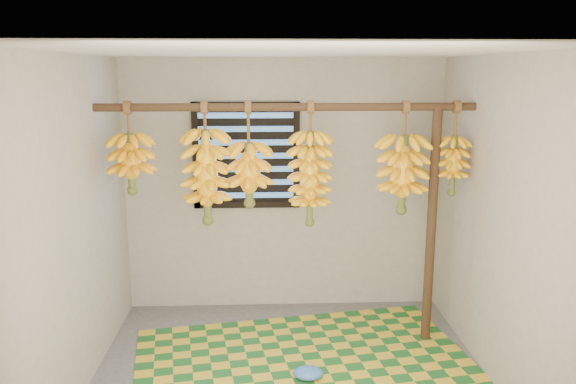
{
  "coord_description": "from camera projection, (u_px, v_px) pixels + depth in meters",
  "views": [
    {
      "loc": [
        -0.19,
        -3.73,
        2.28
      ],
      "look_at": [
        0.0,
        0.55,
        1.35
      ],
      "focal_mm": 35.0,
      "sensor_mm": 36.0,
      "label": 1
    }
  ],
  "objects": [
    {
      "name": "banana_bunch_d",
      "position": [
        310.0,
        178.0,
        4.53
      ],
      "size": [
        0.34,
        0.34,
        1.01
      ],
      "color": "brown",
      "rests_on": "hanging_pole"
    },
    {
      "name": "banana_bunch_c",
      "position": [
        249.0,
        174.0,
        4.5
      ],
      "size": [
        0.34,
        0.34,
        0.84
      ],
      "color": "brown",
      "rests_on": "hanging_pole"
    },
    {
      "name": "banana_bunch_f",
      "position": [
        453.0,
        165.0,
        4.56
      ],
      "size": [
        0.27,
        0.27,
        0.77
      ],
      "color": "brown",
      "rests_on": "hanging_pole"
    },
    {
      "name": "plastic_bag",
      "position": [
        308.0,
        373.0,
        4.21
      ],
      "size": [
        0.24,
        0.18,
        0.09
      ],
      "primitive_type": "ellipsoid",
      "rotation": [
        0.0,
        0.0,
        -0.05
      ],
      "color": "#3268BC",
      "rests_on": "woven_mat"
    },
    {
      "name": "banana_bunch_e",
      "position": [
        403.0,
        174.0,
        4.55
      ],
      "size": [
        0.4,
        0.4,
        0.91
      ],
      "color": "brown",
      "rests_on": "hanging_pole"
    },
    {
      "name": "hanging_pole",
      "position": [
        287.0,
        107.0,
        4.4
      ],
      "size": [
        3.0,
        0.06,
        0.06
      ],
      "primitive_type": "cylinder",
      "rotation": [
        0.0,
        1.57,
        0.0
      ],
      "color": "#402B18",
      "rests_on": "wall_left"
    },
    {
      "name": "banana_bunch_a",
      "position": [
        131.0,
        163.0,
        4.44
      ],
      "size": [
        0.35,
        0.35,
        0.73
      ],
      "color": "brown",
      "rests_on": "hanging_pole"
    },
    {
      "name": "window",
      "position": [
        246.0,
        156.0,
        5.25
      ],
      "size": [
        1.0,
        0.04,
        1.0
      ],
      "color": "black",
      "rests_on": "wall_back"
    },
    {
      "name": "wall_back",
      "position": [
        284.0,
        186.0,
        5.35
      ],
      "size": [
        3.0,
        0.01,
        2.4
      ],
      "primitive_type": "cube",
      "color": "gray",
      "rests_on": "floor"
    },
    {
      "name": "wall_left",
      "position": [
        71.0,
        233.0,
        3.82
      ],
      "size": [
        0.01,
        3.0,
        2.4
      ],
      "primitive_type": "cube",
      "color": "gray",
      "rests_on": "floor"
    },
    {
      "name": "support_post",
      "position": [
        431.0,
        228.0,
        4.66
      ],
      "size": [
        0.08,
        0.08,
        2.0
      ],
      "primitive_type": "cylinder",
      "color": "#402B18",
      "rests_on": "floor"
    },
    {
      "name": "woven_mat",
      "position": [
        311.0,
        376.0,
        4.26
      ],
      "size": [
        2.95,
        2.52,
        0.01
      ],
      "primitive_type": "cube",
      "rotation": [
        0.0,
        0.0,
        0.16
      ],
      "color": "#1B5D22",
      "rests_on": "floor"
    },
    {
      "name": "ceiling",
      "position": [
        292.0,
        51.0,
        3.63
      ],
      "size": [
        3.0,
        3.0,
        0.01
      ],
      "primitive_type": "cube",
      "color": "silver",
      "rests_on": "wall_back"
    },
    {
      "name": "banana_bunch_b",
      "position": [
        207.0,
        177.0,
        4.49
      ],
      "size": [
        0.37,
        0.37,
        0.98
      ],
      "color": "brown",
      "rests_on": "hanging_pole"
    },
    {
      "name": "wall_right",
      "position": [
        505.0,
        227.0,
        3.95
      ],
      "size": [
        0.01,
        3.0,
        2.4
      ],
      "primitive_type": "cube",
      "color": "gray",
      "rests_on": "floor"
    }
  ]
}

